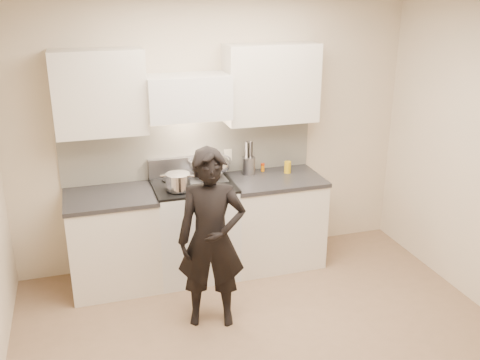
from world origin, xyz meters
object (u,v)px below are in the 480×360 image
(counter_right, at_px, (274,220))
(person, at_px, (211,239))
(stove, at_px, (195,228))
(utensil_crock, at_px, (249,164))
(wok, at_px, (210,164))

(counter_right, xyz_separation_m, person, (-0.87, -0.86, 0.31))
(stove, height_order, utensil_crock, utensil_crock)
(stove, height_order, person, person)
(wok, height_order, utensil_crock, wok)
(stove, distance_m, wok, 0.65)
(wok, distance_m, utensil_crock, 0.41)
(utensil_crock, relative_size, person, 0.22)
(counter_right, xyz_separation_m, wok, (-0.63, 0.14, 0.61))
(wok, relative_size, person, 0.34)
(stove, height_order, counter_right, stove)
(counter_right, bearing_deg, person, -135.54)
(utensil_crock, bearing_deg, wok, -176.20)
(utensil_crock, height_order, person, person)
(stove, distance_m, person, 0.90)
(counter_right, distance_m, person, 1.26)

